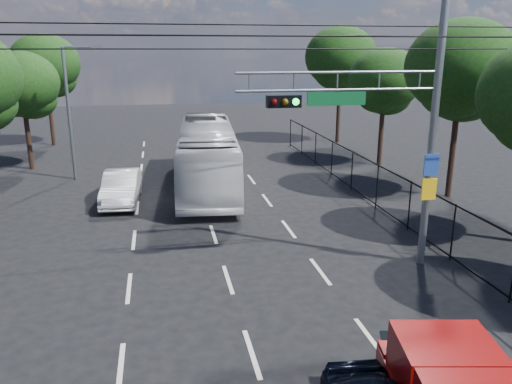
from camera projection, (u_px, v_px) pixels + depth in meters
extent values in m
cube|color=beige|center=(121.00, 368.00, 11.18)|extent=(0.12, 2.00, 0.01)
cube|color=beige|center=(129.00, 288.00, 14.95)|extent=(0.12, 2.00, 0.01)
cube|color=beige|center=(134.00, 240.00, 18.72)|extent=(0.12, 2.00, 0.01)
cube|color=beige|center=(137.00, 208.00, 22.49)|extent=(0.12, 2.00, 0.01)
cube|color=beige|center=(140.00, 185.00, 26.27)|extent=(0.12, 2.00, 0.01)
cube|color=beige|center=(141.00, 168.00, 30.04)|extent=(0.12, 2.00, 0.01)
cube|color=beige|center=(143.00, 155.00, 33.81)|extent=(0.12, 2.00, 0.01)
cube|color=beige|center=(144.00, 144.00, 37.58)|extent=(0.12, 2.00, 0.01)
cube|color=beige|center=(252.00, 353.00, 11.74)|extent=(0.12, 2.00, 0.01)
cube|color=beige|center=(228.00, 279.00, 15.51)|extent=(0.12, 2.00, 0.01)
cube|color=beige|center=(213.00, 234.00, 19.28)|extent=(0.12, 2.00, 0.01)
cube|color=beige|center=(204.00, 204.00, 23.05)|extent=(0.12, 2.00, 0.01)
cube|color=beige|center=(197.00, 182.00, 26.82)|extent=(0.12, 2.00, 0.01)
cube|color=beige|center=(191.00, 166.00, 30.59)|extent=(0.12, 2.00, 0.01)
cube|color=beige|center=(187.00, 153.00, 34.37)|extent=(0.12, 2.00, 0.01)
cube|color=beige|center=(184.00, 143.00, 38.14)|extent=(0.12, 2.00, 0.01)
cube|color=beige|center=(371.00, 339.00, 12.30)|extent=(0.12, 2.00, 0.01)
cube|color=beige|center=(320.00, 271.00, 16.07)|extent=(0.12, 2.00, 0.01)
cube|color=beige|center=(289.00, 229.00, 19.84)|extent=(0.12, 2.00, 0.01)
cube|color=beige|center=(267.00, 200.00, 23.61)|extent=(0.12, 2.00, 0.01)
cube|color=beige|center=(251.00, 179.00, 27.38)|extent=(0.12, 2.00, 0.01)
cube|color=beige|center=(240.00, 164.00, 31.15)|extent=(0.12, 2.00, 0.01)
cube|color=beige|center=(230.00, 151.00, 34.92)|extent=(0.12, 2.00, 0.01)
cube|color=beige|center=(223.00, 141.00, 38.70)|extent=(0.12, 2.00, 0.01)
cylinder|color=slate|center=(434.00, 121.00, 15.41)|extent=(0.24, 0.24, 9.50)
cylinder|color=slate|center=(341.00, 72.00, 14.41)|extent=(6.20, 0.08, 0.08)
cylinder|color=slate|center=(340.00, 90.00, 14.55)|extent=(6.20, 0.08, 0.08)
cube|color=black|center=(284.00, 101.00, 14.32)|extent=(1.00, 0.28, 0.35)
sphere|color=#3F0505|center=(274.00, 102.00, 14.12)|extent=(0.20, 0.20, 0.20)
sphere|color=#4C3805|center=(285.00, 102.00, 14.18)|extent=(0.20, 0.20, 0.20)
sphere|color=#0CE533|center=(296.00, 102.00, 14.24)|extent=(0.20, 0.20, 0.20)
cube|color=#0C5427|center=(337.00, 99.00, 14.60)|extent=(1.80, 0.05, 0.40)
cube|color=#22429E|center=(431.00, 165.00, 15.64)|extent=(0.50, 0.04, 0.70)
cube|color=yellow|center=(429.00, 189.00, 15.86)|extent=(0.50, 0.04, 0.70)
cylinder|color=slate|center=(420.00, 80.00, 14.95)|extent=(0.05, 0.05, 0.50)
cylinder|color=slate|center=(379.00, 81.00, 14.71)|extent=(0.05, 0.05, 0.50)
cylinder|color=slate|center=(337.00, 81.00, 14.47)|extent=(0.05, 0.05, 0.50)
cylinder|color=slate|center=(294.00, 82.00, 14.22)|extent=(0.05, 0.05, 0.50)
cylinder|color=slate|center=(249.00, 82.00, 13.98)|extent=(0.05, 0.05, 0.50)
cylinder|color=slate|center=(69.00, 115.00, 26.53)|extent=(0.18, 0.18, 7.00)
cylinder|color=slate|center=(78.00, 47.00, 25.72)|extent=(1.60, 0.09, 0.09)
cube|color=slate|center=(97.00, 47.00, 25.88)|extent=(0.60, 0.22, 0.15)
cylinder|color=black|center=(235.00, 36.00, 11.63)|extent=(22.00, 0.04, 0.04)
cylinder|color=black|center=(217.00, 24.00, 14.82)|extent=(22.00, 0.04, 0.04)
cylinder|color=black|center=(212.00, 49.00, 16.43)|extent=(22.00, 0.04, 0.04)
cube|color=black|center=(399.00, 176.00, 20.16)|extent=(0.04, 34.00, 0.06)
cube|color=black|center=(396.00, 218.00, 20.65)|extent=(0.04, 34.00, 0.06)
cylinder|color=black|center=(453.00, 233.00, 16.65)|extent=(0.06, 0.06, 2.00)
cylinder|color=black|center=(409.00, 206.00, 19.48)|extent=(0.06, 0.06, 2.00)
cylinder|color=black|center=(377.00, 186.00, 22.30)|extent=(0.06, 0.06, 2.00)
cylinder|color=black|center=(352.00, 170.00, 25.13)|extent=(0.06, 0.06, 2.00)
cylinder|color=black|center=(332.00, 158.00, 27.96)|extent=(0.06, 0.06, 2.00)
cylinder|color=black|center=(316.00, 148.00, 30.79)|extent=(0.06, 0.06, 2.00)
cylinder|color=black|center=(302.00, 140.00, 33.62)|extent=(0.06, 0.06, 2.00)
cylinder|color=black|center=(290.00, 133.00, 36.45)|extent=(0.06, 0.06, 2.00)
cylinder|color=black|center=(453.00, 148.00, 23.65)|extent=(0.28, 0.28, 4.76)
ellipsoid|color=black|center=(462.00, 67.00, 22.61)|extent=(5.10, 5.10, 4.33)
ellipsoid|color=black|center=(463.00, 93.00, 23.30)|extent=(3.40, 3.40, 2.72)
ellipsoid|color=black|center=(455.00, 90.00, 22.64)|extent=(3.23, 3.23, 2.58)
cylinder|color=black|center=(381.00, 132.00, 30.27)|extent=(0.28, 0.28, 4.03)
ellipsoid|color=black|center=(385.00, 79.00, 29.40)|extent=(4.32, 4.32, 3.67)
ellipsoid|color=black|center=(388.00, 96.00, 30.03)|extent=(2.88, 2.88, 2.30)
ellipsoid|color=black|center=(380.00, 94.00, 29.38)|extent=(2.74, 2.74, 2.19)
cylinder|color=black|center=(338.00, 110.00, 37.73)|extent=(0.28, 0.28, 4.93)
ellipsoid|color=black|center=(341.00, 57.00, 36.66)|extent=(5.28, 5.28, 4.49)
ellipsoid|color=black|center=(344.00, 74.00, 37.36)|extent=(3.52, 3.52, 2.82)
ellipsoid|color=black|center=(337.00, 72.00, 36.70)|extent=(3.34, 3.34, 2.68)
cylinder|color=black|center=(28.00, 136.00, 29.25)|extent=(0.28, 0.28, 3.92)
ellipsoid|color=black|center=(21.00, 83.00, 28.40)|extent=(4.20, 4.20, 3.57)
ellipsoid|color=black|center=(32.00, 100.00, 29.03)|extent=(2.80, 2.80, 2.24)
ellipsoid|color=black|center=(16.00, 98.00, 28.38)|extent=(2.66, 2.66, 2.13)
cylinder|color=black|center=(51.00, 114.00, 36.66)|extent=(0.28, 0.28, 4.59)
ellipsoid|color=black|center=(45.00, 63.00, 35.67)|extent=(4.92, 4.92, 4.18)
ellipsoid|color=black|center=(53.00, 79.00, 36.34)|extent=(3.28, 3.28, 2.62)
ellipsoid|color=black|center=(41.00, 78.00, 35.68)|extent=(3.12, 3.12, 2.49)
cube|color=#7C0706|center=(423.00, 358.00, 10.42)|extent=(1.87, 0.87, 0.53)
cube|color=black|center=(420.00, 341.00, 10.61)|extent=(1.70, 0.70, 0.30)
cube|color=#7C0706|center=(445.00, 363.00, 9.22)|extent=(2.01, 1.82, 0.92)
imported|color=silver|center=(207.00, 155.00, 25.55)|extent=(3.79, 12.04, 3.30)
imported|color=white|center=(121.00, 187.00, 23.13)|extent=(1.75, 4.48, 1.45)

